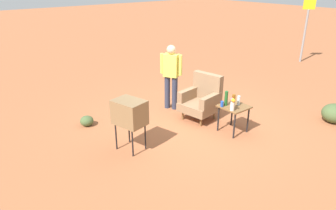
% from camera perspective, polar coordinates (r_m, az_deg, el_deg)
% --- Properties ---
extents(ground_plane, '(60.00, 60.00, 0.00)m').
position_cam_1_polar(ground_plane, '(7.37, 5.12, -3.03)').
color(ground_plane, '#A05B38').
extents(armchair, '(0.88, 0.89, 1.06)m').
position_cam_1_polar(armchair, '(7.39, 6.19, 1.22)').
color(armchair, brown).
rests_on(armchair, ground).
extents(side_table, '(0.56, 0.56, 0.61)m').
position_cam_1_polar(side_table, '(6.83, 11.97, -0.84)').
color(side_table, black).
rests_on(side_table, ground).
extents(tv_on_stand, '(0.69, 0.57, 1.03)m').
position_cam_1_polar(tv_on_stand, '(5.94, -7.04, -1.40)').
color(tv_on_stand, black).
rests_on(tv_on_stand, ground).
extents(person_standing, '(0.51, 0.37, 1.64)m').
position_cam_1_polar(person_standing, '(7.76, 0.57, 5.82)').
color(person_standing, '#2D3347').
rests_on(person_standing, ground).
extents(road_sign, '(0.33, 0.33, 2.44)m').
position_cam_1_polar(road_sign, '(13.34, 23.91, 13.04)').
color(road_sign, gray).
rests_on(road_sign, ground).
extents(bottle_wine_green, '(0.07, 0.07, 0.32)m').
position_cam_1_polar(bottle_wine_green, '(6.73, 10.59, 1.21)').
color(bottle_wine_green, '#1E5623').
rests_on(bottle_wine_green, side_table).
extents(bottle_tall_amber, '(0.07, 0.07, 0.30)m').
position_cam_1_polar(bottle_tall_amber, '(6.63, 11.89, 0.66)').
color(bottle_tall_amber, brown).
rests_on(bottle_tall_amber, side_table).
extents(soda_can_blue, '(0.07, 0.07, 0.12)m').
position_cam_1_polar(soda_can_blue, '(6.69, 9.86, 0.20)').
color(soda_can_blue, blue).
rests_on(soda_can_blue, side_table).
extents(bottle_short_clear, '(0.06, 0.06, 0.20)m').
position_cam_1_polar(bottle_short_clear, '(6.84, 12.79, 0.82)').
color(bottle_short_clear, silver).
rests_on(bottle_short_clear, side_table).
extents(flower_vase, '(0.14, 0.10, 0.27)m').
position_cam_1_polar(flower_vase, '(6.51, 11.72, 0.23)').
color(flower_vase, silver).
rests_on(flower_vase, side_table).
extents(shrub_near, '(0.57, 0.57, 0.44)m').
position_cam_1_polar(shrub_near, '(8.20, 28.19, -1.35)').
color(shrub_near, '#475B33').
rests_on(shrub_near, ground).
extents(shrub_mid, '(0.30, 0.30, 0.23)m').
position_cam_1_polar(shrub_mid, '(7.34, -14.63, -2.83)').
color(shrub_mid, '#475B33').
rests_on(shrub_mid, ground).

